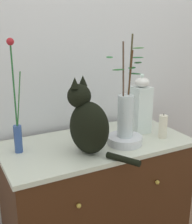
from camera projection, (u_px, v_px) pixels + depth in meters
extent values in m
cube|color=silver|center=(71.00, 53.00, 1.87)|extent=(4.40, 0.08, 2.60)
cube|color=#402110|center=(96.00, 206.00, 1.84)|extent=(1.05, 0.53, 0.80)
cube|color=beige|center=(96.00, 144.00, 1.72)|extent=(1.07, 0.54, 0.02)
sphere|color=#B79338|center=(79.00, 206.00, 1.43)|extent=(0.02, 0.02, 0.02)
sphere|color=#B79338|center=(157.00, 182.00, 1.64)|extent=(0.02, 0.02, 0.02)
ellipsoid|color=black|center=(89.00, 128.00, 1.54)|extent=(0.25, 0.27, 0.28)
sphere|color=black|center=(79.00, 96.00, 1.53)|extent=(0.12, 0.12, 0.12)
cone|color=black|center=(75.00, 83.00, 1.48)|extent=(0.05, 0.05, 0.06)
cone|color=black|center=(83.00, 81.00, 1.53)|extent=(0.05, 0.05, 0.06)
cylinder|color=black|center=(123.00, 159.00, 1.47)|extent=(0.12, 0.17, 0.03)
cylinder|color=#314D8F|center=(18.00, 139.00, 1.57)|extent=(0.04, 0.04, 0.15)
cylinder|color=#245F2B|center=(14.00, 87.00, 1.49)|extent=(0.01, 0.01, 0.41)
sphere|color=#A61C23|center=(10.00, 42.00, 1.42)|extent=(0.04, 0.04, 0.04)
cylinder|color=#2E672E|center=(19.00, 99.00, 1.51)|extent=(0.04, 0.01, 0.28)
cylinder|color=silver|center=(125.00, 140.00, 1.69)|extent=(0.20, 0.20, 0.05)
cylinder|color=silver|center=(125.00, 116.00, 1.65)|extent=(0.09, 0.09, 0.24)
cylinder|color=#474026|center=(130.00, 74.00, 1.58)|extent=(0.03, 0.06, 0.42)
ellipsoid|color=#21622C|center=(132.00, 68.00, 1.58)|extent=(0.08, 0.07, 0.01)
ellipsoid|color=#256833|center=(137.00, 57.00, 1.58)|extent=(0.08, 0.05, 0.01)
ellipsoid|color=#2D6627|center=(138.00, 48.00, 1.53)|extent=(0.07, 0.04, 0.01)
cylinder|color=brown|center=(123.00, 78.00, 1.58)|extent=(0.04, 0.07, 0.37)
ellipsoid|color=#215A23|center=(118.00, 70.00, 1.57)|extent=(0.07, 0.04, 0.01)
ellipsoid|color=#296833|center=(110.00, 57.00, 1.56)|extent=(0.06, 0.08, 0.01)
cylinder|color=#4E3019|center=(130.00, 81.00, 1.60)|extent=(0.02, 0.07, 0.34)
ellipsoid|color=#2B6335|center=(135.00, 74.00, 1.60)|extent=(0.07, 0.08, 0.01)
ellipsoid|color=#2A592C|center=(138.00, 63.00, 1.60)|extent=(0.08, 0.07, 0.01)
cube|color=white|center=(141.00, 110.00, 1.84)|extent=(0.10, 0.10, 0.29)
ellipsoid|color=white|center=(142.00, 82.00, 1.79)|extent=(0.09, 0.09, 0.06)
sphere|color=white|center=(142.00, 76.00, 1.78)|extent=(0.02, 0.02, 0.02)
cylinder|color=silver|center=(163.00, 127.00, 1.77)|extent=(0.05, 0.05, 0.14)
cylinder|color=black|center=(164.00, 115.00, 1.75)|extent=(0.00, 0.00, 0.01)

